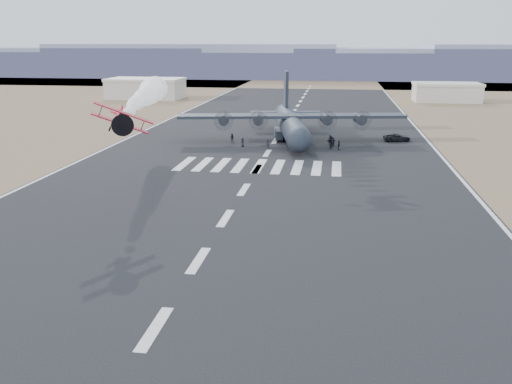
% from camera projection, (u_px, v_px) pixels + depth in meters
% --- Properties ---
extents(ground, '(500.00, 500.00, 0.00)m').
position_uv_depth(ground, '(155.00, 329.00, 36.87)').
color(ground, black).
rests_on(ground, ground).
extents(scrub_far, '(500.00, 80.00, 0.00)m').
position_uv_depth(scrub_far, '(313.00, 82.00, 255.87)').
color(scrub_far, brown).
rests_on(scrub_far, ground).
extents(runway_markings, '(60.00, 260.00, 0.01)m').
position_uv_depth(runway_markings, '(267.00, 153.00, 94.00)').
color(runway_markings, silver).
rests_on(runway_markings, ground).
extents(ridge_seg_b, '(150.00, 50.00, 15.00)m').
position_uv_depth(ridge_seg_b, '(82.00, 61.00, 300.87)').
color(ridge_seg_b, gray).
rests_on(ridge_seg_b, ground).
extents(ridge_seg_c, '(150.00, 50.00, 17.00)m').
position_uv_depth(ridge_seg_c, '(195.00, 60.00, 291.36)').
color(ridge_seg_c, gray).
rests_on(ridge_seg_c, ground).
extents(ridge_seg_d, '(150.00, 50.00, 13.00)m').
position_uv_depth(ridge_seg_d, '(316.00, 65.00, 282.67)').
color(ridge_seg_d, gray).
rests_on(ridge_seg_d, ground).
extents(ridge_seg_e, '(150.00, 50.00, 15.00)m').
position_uv_depth(ridge_seg_e, '(445.00, 64.00, 273.17)').
color(ridge_seg_e, gray).
rests_on(ridge_seg_e, ground).
extents(hangar_left, '(24.50, 14.50, 6.70)m').
position_uv_depth(hangar_left, '(146.00, 88.00, 181.40)').
color(hangar_left, '#AAA497').
rests_on(hangar_left, ground).
extents(hangar_right, '(20.50, 12.50, 5.90)m').
position_uv_depth(hangar_right, '(446.00, 92.00, 172.35)').
color(hangar_right, '#AAA497').
rests_on(hangar_right, ground).
extents(aerobatic_biplane, '(6.32, 6.24, 4.00)m').
position_uv_depth(aerobatic_biplane, '(120.00, 119.00, 59.93)').
color(aerobatic_biplane, red).
extents(smoke_trail, '(10.18, 35.50, 4.24)m').
position_uv_depth(smoke_trail, '(149.00, 92.00, 88.34)').
color(smoke_trail, white).
extents(transport_aircraft, '(43.64, 35.76, 12.62)m').
position_uv_depth(transport_aircraft, '(291.00, 123.00, 106.48)').
color(transport_aircraft, '#1F272E').
rests_on(transport_aircraft, ground).
extents(support_vehicle, '(5.65, 3.89, 1.43)m').
position_uv_depth(support_vehicle, '(397.00, 138.00, 105.02)').
color(support_vehicle, black).
rests_on(support_vehicle, ground).
extents(crew_a, '(0.72, 0.76, 1.62)m').
position_uv_depth(crew_a, '(334.00, 142.00, 100.14)').
color(crew_a, black).
rests_on(crew_a, ground).
extents(crew_b, '(0.94, 0.87, 1.64)m').
position_uv_depth(crew_b, '(330.00, 144.00, 97.54)').
color(crew_b, black).
rests_on(crew_b, ground).
extents(crew_c, '(1.11, 1.04, 1.61)m').
position_uv_depth(crew_c, '(268.00, 144.00, 98.01)').
color(crew_c, black).
rests_on(crew_c, ground).
extents(crew_d, '(0.62, 1.02, 1.64)m').
position_uv_depth(crew_d, '(339.00, 145.00, 96.80)').
color(crew_d, black).
rests_on(crew_d, ground).
extents(crew_e, '(0.93, 0.89, 1.65)m').
position_uv_depth(crew_e, '(242.00, 142.00, 99.59)').
color(crew_e, black).
rests_on(crew_e, ground).
extents(crew_f, '(1.83, 1.17, 1.89)m').
position_uv_depth(crew_f, '(331.00, 141.00, 99.88)').
color(crew_f, black).
rests_on(crew_f, ground).
extents(crew_g, '(0.85, 0.78, 1.89)m').
position_uv_depth(crew_g, '(330.00, 140.00, 101.18)').
color(crew_g, black).
rests_on(crew_g, ground).
extents(crew_h, '(0.83, 0.53, 1.69)m').
position_uv_depth(crew_h, '(232.00, 138.00, 103.94)').
color(crew_h, black).
rests_on(crew_h, ground).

